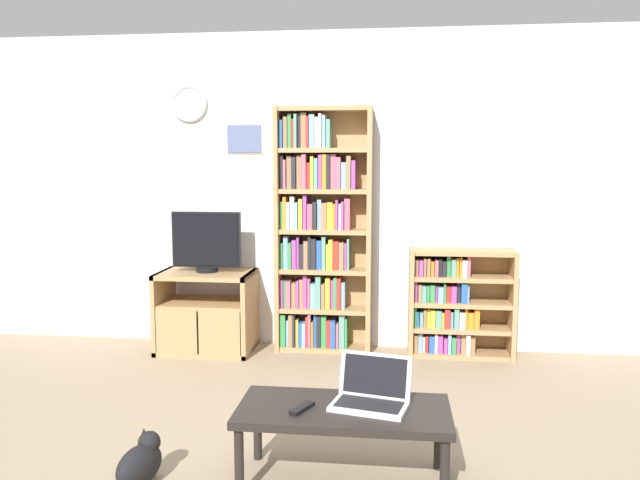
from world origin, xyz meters
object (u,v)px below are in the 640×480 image
object	(u,v)px
bookshelf_tall	(319,234)
remote_near_laptop	(302,408)
television	(207,242)
bookshelf_short	(453,304)
coffee_table	(344,416)
cat	(141,463)
tv_stand	(206,311)
laptop	(372,393)

from	to	relation	value
bookshelf_tall	remote_near_laptop	xyz separation A→B (m)	(0.19, -2.22, -0.57)
television	remote_near_laptop	xyz separation A→B (m)	(1.09, -2.08, -0.51)
television	bookshelf_short	xyz separation A→B (m)	(1.99, 0.11, -0.49)
coffee_table	cat	world-z (taller)	coffee_table
bookshelf_tall	cat	bearing A→B (deg)	-104.42
coffee_table	bookshelf_tall	bearing A→B (deg)	100.01
tv_stand	bookshelf_short	xyz separation A→B (m)	(2.00, 0.14, 0.08)
television	coffee_table	size ratio (longest dim) A/B	0.56
remote_near_laptop	cat	distance (m)	0.83
coffee_table	remote_near_laptop	distance (m)	0.21
television	laptop	xyz separation A→B (m)	(1.41, -1.98, -0.46)
laptop	coffee_table	bearing A→B (deg)	-149.81
remote_near_laptop	bookshelf_tall	bearing A→B (deg)	-60.29
remote_near_laptop	cat	size ratio (longest dim) A/B	0.30
tv_stand	television	distance (m)	0.57
bookshelf_short	laptop	size ratio (longest dim) A/B	2.14
bookshelf_short	remote_near_laptop	distance (m)	2.37
television	laptop	size ratio (longest dim) A/B	1.40
tv_stand	remote_near_laptop	bearing A→B (deg)	-61.84
coffee_table	cat	bearing A→B (deg)	-172.59
television	remote_near_laptop	world-z (taller)	television
television	cat	distance (m)	2.31
cat	laptop	bearing A→B (deg)	25.15
tv_stand	laptop	world-z (taller)	tv_stand
cat	tv_stand	bearing A→B (deg)	115.23
bookshelf_short	bookshelf_tall	bearing A→B (deg)	178.90
laptop	remote_near_laptop	xyz separation A→B (m)	(-0.32, -0.10, -0.05)
bookshelf_short	laptop	bearing A→B (deg)	-105.40
bookshelf_short	cat	xyz separation A→B (m)	(-1.68, -2.26, -0.31)
remote_near_laptop	bookshelf_short	bearing A→B (deg)	-87.45
television	bookshelf_tall	world-z (taller)	bookshelf_tall
laptop	remote_near_laptop	bearing A→B (deg)	-150.02
remote_near_laptop	coffee_table	bearing A→B (deg)	-138.12
bookshelf_tall	cat	distance (m)	2.51
television	remote_near_laptop	bearing A→B (deg)	-62.34
coffee_table	laptop	world-z (taller)	laptop
television	bookshelf_tall	bearing A→B (deg)	8.54
tv_stand	bookshelf_tall	world-z (taller)	bookshelf_tall
tv_stand	television	xyz separation A→B (m)	(0.01, 0.02, 0.57)
bookshelf_short	coffee_table	bearing A→B (deg)	-108.35
laptop	bookshelf_short	bearing A→B (deg)	87.40
tv_stand	bookshelf_short	world-z (taller)	bookshelf_short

